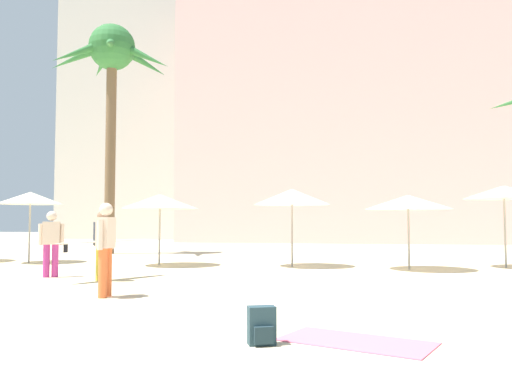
# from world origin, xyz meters

# --- Properties ---
(ground) EXTENTS (120.00, 120.00, 0.00)m
(ground) POSITION_xyz_m (0.00, 0.00, 0.00)
(ground) COLOR beige
(hotel_pink) EXTENTS (25.65, 8.93, 18.02)m
(hotel_pink) POSITION_xyz_m (3.35, 32.88, 9.01)
(hotel_pink) COLOR beige
(hotel_pink) RESTS_ON ground
(hotel_tower_gray) EXTENTS (16.41, 9.07, 31.55)m
(hotel_tower_gray) POSITION_xyz_m (-13.35, 38.38, 15.78)
(hotel_tower_gray) COLOR #BCB7AD
(hotel_tower_gray) RESTS_ON ground
(palm_tree_far_left) EXTENTS (5.53, 5.10, 10.04)m
(palm_tree_far_left) POSITION_xyz_m (-8.16, 16.52, 8.31)
(palm_tree_far_left) COLOR brown
(palm_tree_far_left) RESTS_ON ground
(cafe_umbrella_1) EXTENTS (2.32, 2.32, 2.44)m
(cafe_umbrella_1) POSITION_xyz_m (6.65, 12.23, 2.24)
(cafe_umbrella_1) COLOR gray
(cafe_umbrella_1) RESTS_ON ground
(cafe_umbrella_2) EXTENTS (2.35, 2.35, 2.37)m
(cafe_umbrella_2) POSITION_xyz_m (0.36, 11.55, 2.12)
(cafe_umbrella_2) COLOR gray
(cafe_umbrella_2) RESTS_ON ground
(cafe_umbrella_3) EXTENTS (2.39, 2.39, 2.23)m
(cafe_umbrella_3) POSITION_xyz_m (-3.77, 11.13, 2.00)
(cafe_umbrella_3) COLOR gray
(cafe_umbrella_3) RESTS_ON ground
(cafe_umbrella_4) EXTENTS (2.12, 2.12, 2.37)m
(cafe_umbrella_4) POSITION_xyz_m (-8.49, 11.42, 2.16)
(cafe_umbrella_4) COLOR gray
(cafe_umbrella_4) RESTS_ON ground
(cafe_umbrella_5) EXTENTS (2.45, 2.45, 2.13)m
(cafe_umbrella_5) POSITION_xyz_m (3.77, 11.08, 1.92)
(cafe_umbrella_5) COLOR gray
(cafe_umbrella_5) RESTS_ON ground
(beach_towel) EXTENTS (1.87, 1.41, 0.01)m
(beach_towel) POSITION_xyz_m (2.25, 1.61, 0.01)
(beach_towel) COLOR #EF6684
(beach_towel) RESTS_ON ground
(backpack) EXTENTS (0.35, 0.32, 0.42)m
(backpack) POSITION_xyz_m (1.23, 1.29, 0.20)
(backpack) COLOR #243B43
(backpack) RESTS_ON ground
(person_near_left) EXTENTS (1.61, 2.63, 1.61)m
(person_near_left) POSITION_xyz_m (-3.49, 6.90, 0.89)
(person_near_left) COLOR gold
(person_near_left) RESTS_ON ground
(person_near_right) EXTENTS (0.58, 0.38, 1.62)m
(person_near_right) POSITION_xyz_m (-5.10, 7.30, 0.89)
(person_near_right) COLOR #B7337F
(person_near_right) RESTS_ON ground
(person_far_right) EXTENTS (0.25, 0.61, 1.70)m
(person_far_right) POSITION_xyz_m (-2.18, 4.37, 0.93)
(person_far_right) COLOR orange
(person_far_right) RESTS_ON ground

